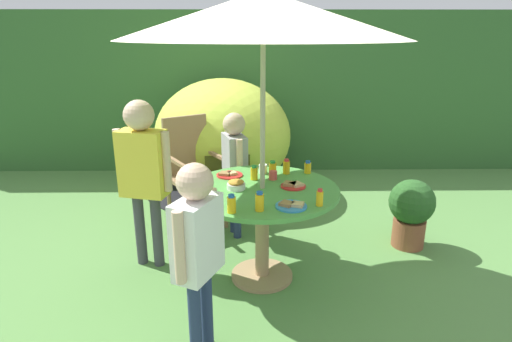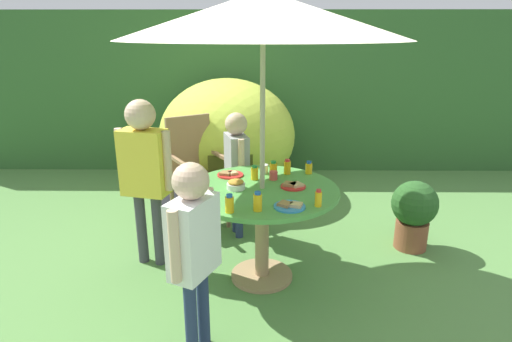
{
  "view_description": "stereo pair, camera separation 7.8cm",
  "coord_description": "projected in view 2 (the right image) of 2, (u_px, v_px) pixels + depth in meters",
  "views": [
    {
      "loc": [
        -0.09,
        -2.94,
        1.83
      ],
      "look_at": [
        -0.05,
        0.06,
        0.86
      ],
      "focal_mm": 30.11,
      "sensor_mm": 36.0,
      "label": 1
    },
    {
      "loc": [
        -0.01,
        -2.94,
        1.83
      ],
      "look_at": [
        -0.05,
        0.06,
        0.86
      ],
      "focal_mm": 30.11,
      "sensor_mm": 36.0,
      "label": 2
    }
  ],
  "objects": [
    {
      "name": "wooden_chair",
      "position": [
        194.0,
        165.0,
        4.19
      ],
      "size": [
        0.63,
        0.63,
        1.06
      ],
      "rotation": [
        0.0,
        0.0,
        0.56
      ],
      "color": "#93704C",
      "rests_on": "ground_plane"
    },
    {
      "name": "juice_bottle_mid_left",
      "position": [
        287.0,
        167.0,
        3.43
      ],
      "size": [
        0.06,
        0.06,
        0.12
      ],
      "color": "yellow",
      "rests_on": "garden_table"
    },
    {
      "name": "juice_bottle_front_edge",
      "position": [
        255.0,
        173.0,
        3.3
      ],
      "size": [
        0.06,
        0.06,
        0.11
      ],
      "color": "yellow",
      "rests_on": "garden_table"
    },
    {
      "name": "child_in_yellow_shirt",
      "position": [
        144.0,
        163.0,
        3.31
      ],
      "size": [
        0.45,
        0.27,
        1.36
      ],
      "rotation": [
        0.0,
        0.0,
        -0.24
      ],
      "color": "#3F3F47",
      "rests_on": "ground_plane"
    },
    {
      "name": "hedge_backdrop",
      "position": [
        262.0,
        91.0,
        5.97
      ],
      "size": [
        9.0,
        0.7,
        2.09
      ],
      "primitive_type": "cube",
      "color": "#33602D",
      "rests_on": "ground_plane"
    },
    {
      "name": "cup_near",
      "position": [
        273.0,
        175.0,
        3.3
      ],
      "size": [
        0.06,
        0.06,
        0.07
      ],
      "primitive_type": "cylinder",
      "color": "#E04C47",
      "rests_on": "garden_table"
    },
    {
      "name": "dome_tent",
      "position": [
        227.0,
        135.0,
        5.13
      ],
      "size": [
        2.1,
        2.1,
        1.32
      ],
      "rotation": [
        0.0,
        0.0,
        0.11
      ],
      "color": "#B2C63F",
      "rests_on": "ground_plane"
    },
    {
      "name": "snack_bowl",
      "position": [
        236.0,
        184.0,
        3.11
      ],
      "size": [
        0.13,
        0.13,
        0.07
      ],
      "color": "white",
      "rests_on": "garden_table"
    },
    {
      "name": "juice_bottle_near_right",
      "position": [
        273.0,
        169.0,
        3.39
      ],
      "size": [
        0.06,
        0.06,
        0.12
      ],
      "color": "yellow",
      "rests_on": "garden_table"
    },
    {
      "name": "child_in_grey_shirt",
      "position": [
        237.0,
        159.0,
        3.85
      ],
      "size": [
        0.25,
        0.38,
        1.16
      ],
      "rotation": [
        0.0,
        0.0,
        -1.28
      ],
      "color": "navy",
      "rests_on": "ground_plane"
    },
    {
      "name": "plate_far_left",
      "position": [
        293.0,
        186.0,
        3.15
      ],
      "size": [
        0.18,
        0.18,
        0.03
      ],
      "color": "red",
      "rests_on": "garden_table"
    },
    {
      "name": "juice_bottle_far_right",
      "position": [
        309.0,
        168.0,
        3.44
      ],
      "size": [
        0.06,
        0.06,
        0.1
      ],
      "color": "yellow",
      "rests_on": "garden_table"
    },
    {
      "name": "plate_center_front",
      "position": [
        230.0,
        174.0,
        3.4
      ],
      "size": [
        0.21,
        0.21,
        0.03
      ],
      "color": "red",
      "rests_on": "garden_table"
    },
    {
      "name": "ground_plane",
      "position": [
        262.0,
        278.0,
        3.37
      ],
      "size": [
        10.0,
        10.0,
        0.02
      ],
      "primitive_type": "cube",
      "color": "#548442"
    },
    {
      "name": "garden_table",
      "position": [
        262.0,
        208.0,
        3.18
      ],
      "size": [
        1.13,
        1.13,
        0.74
      ],
      "color": "tan",
      "rests_on": "ground_plane"
    },
    {
      "name": "juice_bottle_center_back",
      "position": [
        258.0,
        202.0,
        2.72
      ],
      "size": [
        0.06,
        0.06,
        0.13
      ],
      "color": "yellow",
      "rests_on": "garden_table"
    },
    {
      "name": "juice_bottle_near_left",
      "position": [
        229.0,
        204.0,
        2.7
      ],
      "size": [
        0.06,
        0.06,
        0.12
      ],
      "color": "yellow",
      "rests_on": "garden_table"
    },
    {
      "name": "patio_umbrella",
      "position": [
        263.0,
        16.0,
        2.77
      ],
      "size": [
        1.92,
        1.92,
        2.08
      ],
      "color": "#B7AD8C",
      "rests_on": "ground_plane"
    },
    {
      "name": "potted_plant",
      "position": [
        414.0,
        211.0,
        3.72
      ],
      "size": [
        0.39,
        0.39,
        0.62
      ],
      "color": "brown",
      "rests_on": "ground_plane"
    },
    {
      "name": "plate_back_edge",
      "position": [
        290.0,
        206.0,
        2.79
      ],
      "size": [
        0.21,
        0.21,
        0.03
      ],
      "color": "#338CD8",
      "rests_on": "garden_table"
    },
    {
      "name": "child_in_white_shirt",
      "position": [
        193.0,
        237.0,
        2.36
      ],
      "size": [
        0.28,
        0.37,
        1.18
      ],
      "rotation": [
        0.0,
        0.0,
        1.13
      ],
      "color": "navy",
      "rests_on": "ground_plane"
    },
    {
      "name": "cup_far",
      "position": [
        264.0,
        169.0,
        3.45
      ],
      "size": [
        0.07,
        0.07,
        0.07
      ],
      "primitive_type": "cylinder",
      "color": "white",
      "rests_on": "garden_table"
    },
    {
      "name": "juice_bottle_mid_right",
      "position": [
        318.0,
        198.0,
        2.79
      ],
      "size": [
        0.05,
        0.05,
        0.12
      ],
      "color": "yellow",
      "rests_on": "garden_table"
    }
  ]
}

